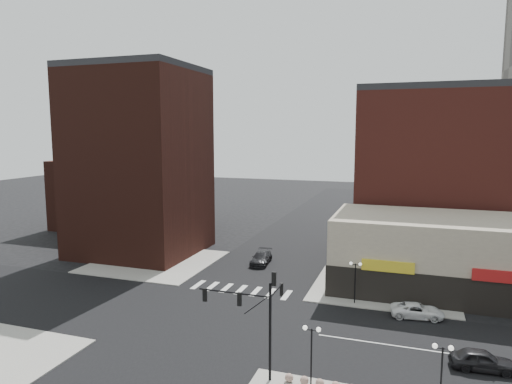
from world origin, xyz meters
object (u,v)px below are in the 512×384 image
(dark_sedan_east, at_px, (482,360))
(dark_sedan_north, at_px, (261,258))
(street_lamp_se_a, at_px, (312,341))
(street_lamp_se_b, at_px, (442,360))
(white_suv, at_px, (417,311))
(traffic_signal, at_px, (258,308))
(street_lamp_ne, at_px, (355,272))

(dark_sedan_east, bearing_deg, dark_sedan_north, 45.67)
(street_lamp_se_a, distance_m, dark_sedan_east, 12.97)
(street_lamp_se_b, height_order, white_suv, street_lamp_se_b)
(traffic_signal, height_order, dark_sedan_east, traffic_signal)
(traffic_signal, bearing_deg, street_lamp_se_b, -0.82)
(street_lamp_ne, xyz_separation_m, dark_sedan_north, (-13.07, 10.22, -2.52))
(dark_sedan_north, bearing_deg, street_lamp_se_a, -70.67)
(white_suv, bearing_deg, traffic_signal, 136.41)
(street_lamp_se_b, bearing_deg, street_lamp_ne, 113.63)
(street_lamp_ne, bearing_deg, traffic_signal, -106.75)
(traffic_signal, xyz_separation_m, street_lamp_ne, (4.76, 15.83, -1.67))
(street_lamp_se_a, distance_m, street_lamp_se_b, 8.00)
(traffic_signal, relative_size, street_lamp_se_b, 1.87)
(traffic_signal, xyz_separation_m, dark_sedan_east, (14.90, 5.98, -4.21))
(street_lamp_ne, bearing_deg, dark_sedan_east, -44.18)
(traffic_signal, bearing_deg, dark_sedan_north, 107.68)
(street_lamp_se_a, xyz_separation_m, white_suv, (6.84, 14.50, -2.64))
(street_lamp_se_b, xyz_separation_m, street_lamp_ne, (-7.00, 16.00, 0.00))
(traffic_signal, xyz_separation_m, white_suv, (10.60, 14.33, -4.31))
(dark_sedan_north, bearing_deg, dark_sedan_east, -46.24)
(street_lamp_se_a, bearing_deg, street_lamp_se_b, 0.00)
(traffic_signal, relative_size, white_suv, 1.65)
(street_lamp_se_a, height_order, white_suv, street_lamp_se_a)
(traffic_signal, bearing_deg, dark_sedan_east, 21.87)
(street_lamp_se_a, distance_m, dark_sedan_north, 28.97)
(dark_sedan_east, bearing_deg, street_lamp_se_b, 149.52)
(dark_sedan_north, bearing_deg, white_suv, -37.18)
(white_suv, xyz_separation_m, dark_sedan_east, (4.30, -8.35, 0.09))
(traffic_signal, height_order, white_suv, traffic_signal)
(street_lamp_ne, xyz_separation_m, white_suv, (5.84, -1.50, -2.64))
(dark_sedan_north, bearing_deg, street_lamp_ne, -43.41)
(traffic_signal, distance_m, dark_sedan_north, 27.66)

